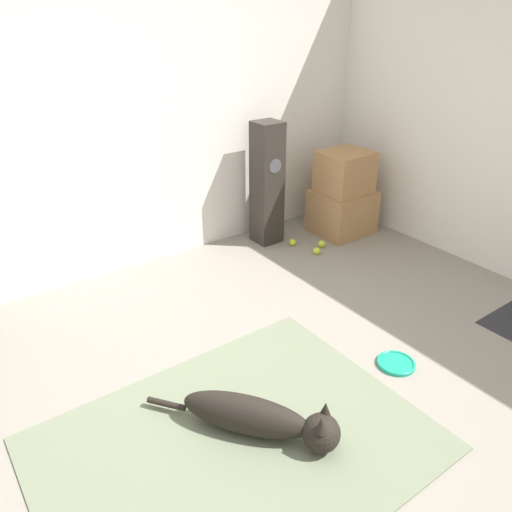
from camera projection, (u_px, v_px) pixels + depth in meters
The scene contains 11 objects.
ground_plane at pixel (263, 413), 2.80m from camera, with size 12.00×12.00×0.00m, color gray.
wall_back at pixel (97, 118), 3.73m from camera, with size 8.00×0.06×2.55m.
area_rug at pixel (236, 444), 2.59m from camera, with size 1.94×1.49×0.01m.
dog at pixel (262, 418), 2.60m from camera, with size 0.70×0.90×0.26m.
frisbee at pixel (396, 363), 3.16m from camera, with size 0.24×0.24×0.03m.
cardboard_box_lower at pixel (342, 212), 4.90m from camera, with size 0.53×0.49×0.42m.
cardboard_box_upper at pixel (345, 172), 4.70m from camera, with size 0.45×0.41×0.39m.
floor_speaker at pixel (267, 184), 4.55m from camera, with size 0.24×0.24×1.13m.
tennis_ball_by_boxes at pixel (317, 251), 4.53m from camera, with size 0.07×0.07×0.07m.
tennis_ball_near_speaker at pixel (322, 244), 4.66m from camera, with size 0.07×0.07×0.07m.
tennis_ball_loose_on_carpet at pixel (293, 242), 4.69m from camera, with size 0.07×0.07×0.07m.
Camera 1 is at (-1.26, -1.67, 2.06)m, focal length 35.00 mm.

